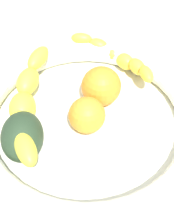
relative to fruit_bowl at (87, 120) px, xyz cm
name	(u,v)px	position (x,y,z in cm)	size (l,w,h in cm)	color
kitchen_counter	(87,136)	(0.00, 0.00, -4.39)	(120.00, 120.00, 3.00)	#9A9892
fruit_bowl	(87,120)	(0.00, 0.00, 0.00)	(37.01, 37.01, 5.61)	silver
banana_draped_left	(117,56)	(-5.16, -14.15, 1.86)	(15.17, 13.32, 4.48)	yellow
banana_draped_right	(26,103)	(9.84, -1.39, 2.32)	(7.25, 26.19, 5.95)	yellow
orange_front	(101,86)	(-2.23, -5.52, 2.40)	(6.76, 6.76, 6.76)	orange
orange_mid_left	(87,115)	(0.06, 0.61, 1.97)	(5.88, 5.88, 5.88)	orange
avocado_dark	(22,136)	(9.48, 4.92, 1.90)	(8.60, 6.35, 5.75)	#243823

